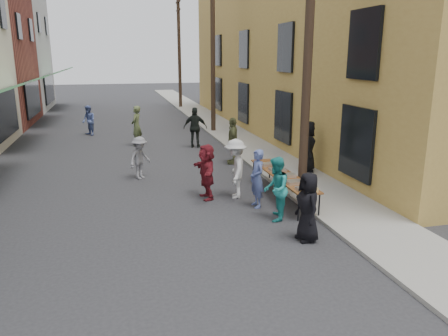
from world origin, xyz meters
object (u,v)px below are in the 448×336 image
utility_pole_mid (213,49)px  serving_table (282,175)px  utility_pole_far (179,51)px  server (308,146)px  guest_front_a (308,207)px  guest_front_c (276,189)px  catering_tray_sausage (306,189)px  utility_pole_near (308,44)px

utility_pole_mid → serving_table: bearing=-92.9°
utility_pole_far → server: bearing=-86.5°
guest_front_a → guest_front_c: 1.43m
catering_tray_sausage → guest_front_c: 0.85m
serving_table → server: bearing=51.6°
utility_pole_near → utility_pole_far: same height
server → utility_pole_far: bearing=24.0°
utility_pole_far → server: 21.84m
serving_table → catering_tray_sausage: bearing=-90.0°
utility_pole_near → guest_front_c: bearing=-132.7°
utility_pole_near → guest_front_a: size_ratio=5.51×
catering_tray_sausage → guest_front_a: bearing=-113.0°
utility_pole_mid → catering_tray_sausage: 14.10m
catering_tray_sausage → server: 4.50m
utility_pole_mid → server: 10.22m
utility_pole_near → server: utility_pole_near is taller
utility_pole_near → utility_pole_far: size_ratio=1.00×
utility_pole_far → guest_front_a: (-1.21, -26.98, -3.68)m
server → utility_pole_near: bearing=172.8°
utility_pole_mid → server: (1.30, -9.52, -3.48)m
utility_pole_near → catering_tray_sausage: utility_pole_near is taller
utility_pole_far → serving_table: size_ratio=2.25×
guest_front_c → serving_table: bearing=177.9°
utility_pole_far → guest_front_c: utility_pole_far is taller
guest_front_a → server: (2.51, 5.46, 0.20)m
catering_tray_sausage → guest_front_a: 1.52m
guest_front_c → utility_pole_mid: bearing=-161.0°
catering_tray_sausage → guest_front_c: guest_front_c is taller
utility_pole_mid → guest_front_c: utility_pole_mid is taller
guest_front_a → guest_front_c: guest_front_c is taller
utility_pole_near → serving_table: utility_pole_near is taller
utility_pole_far → catering_tray_sausage: utility_pole_far is taller
utility_pole_near → serving_table: (-0.61, 0.06, -3.79)m
serving_table → guest_front_c: guest_front_c is taller
catering_tray_sausage → guest_front_a: (-0.59, -1.40, 0.03)m
serving_table → guest_front_c: size_ratio=2.37×
guest_front_a → server: server is taller
utility_pole_near → guest_front_c: utility_pole_near is taller
server → catering_tray_sausage: bearing=175.3°
utility_pole_mid → serving_table: (-0.61, -11.94, -3.79)m
utility_pole_mid → utility_pole_near: bearing=-90.0°
utility_pole_near → server: size_ratio=4.92×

